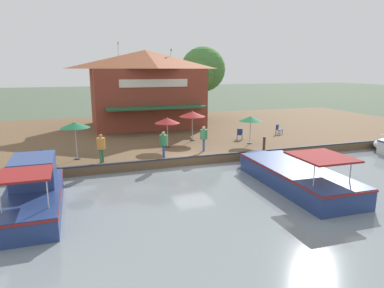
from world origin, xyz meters
TOP-DOWN VIEW (x-y plane):
  - ground_plane at (0.00, 0.00)m, footprint 220.00×220.00m
  - quay_deck at (-11.00, 0.00)m, footprint 22.00×56.00m
  - quay_edge_fender at (-0.10, 0.00)m, footprint 0.20×50.40m
  - waterfront_restaurant at (-13.88, -0.12)m, footprint 9.34×10.95m
  - patio_umbrella_back_row at (-2.12, -7.10)m, footprint 1.84×1.84m
  - patio_umbrella_mid_patio_right at (-3.46, -0.74)m, footprint 1.83×1.83m
  - patio_umbrella_mid_patio_left at (-5.19, 1.77)m, footprint 2.08×2.08m
  - patio_umbrella_by_entrance at (-2.71, 5.64)m, footprint 1.82×1.82m
  - cafe_chair_far_corner_seat at (-1.59, -9.25)m, footprint 0.58×0.58m
  - cafe_chair_under_first_umbrella at (-5.35, 9.91)m, footprint 0.59×0.59m
  - cafe_chair_back_row_seat at (-4.41, 5.63)m, footprint 0.60×0.60m
  - person_near_entrance at (-1.57, 1.38)m, footprint 0.50×0.50m
  - person_mid_patio at (-0.61, -1.77)m, footprint 0.50×0.50m
  - person_at_quay_edge at (-0.79, -5.67)m, footprint 0.51×0.51m
  - motorboat_distant_upstream at (4.85, 3.96)m, footprint 9.19×3.07m
  - motorboat_outer_channel at (3.87, -9.05)m, footprint 7.74×2.39m
  - mooring_post at (-0.35, 5.50)m, footprint 0.22×0.22m
  - tree_upstream_bank at (-17.69, 7.30)m, footprint 5.46×5.20m

SIDE VIEW (x-z plane):
  - ground_plane at x=0.00m, z-range 0.00..0.00m
  - quay_deck at x=-11.00m, z-range 0.00..0.60m
  - quay_edge_fender at x=-0.10m, z-range 0.60..0.70m
  - motorboat_distant_upstream at x=4.85m, z-range -0.42..1.74m
  - motorboat_outer_channel at x=3.87m, z-range -0.27..1.97m
  - cafe_chair_far_corner_seat at x=-1.59m, z-range 0.65..1.50m
  - cafe_chair_under_first_umbrella at x=-5.35m, z-range 0.65..1.50m
  - cafe_chair_back_row_seat at x=-4.41m, z-range 0.65..1.50m
  - mooring_post at x=-0.35m, z-range 0.61..1.59m
  - person_mid_patio at x=-0.61m, z-range 0.83..2.59m
  - person_near_entrance at x=-1.57m, z-range 0.84..2.61m
  - person_at_quay_edge at x=-0.79m, z-range 0.84..2.63m
  - patio_umbrella_by_entrance at x=-2.71m, z-range 1.45..3.63m
  - patio_umbrella_mid_patio_right at x=-3.46m, z-range 1.48..3.72m
  - patio_umbrella_mid_patio_left at x=-5.19m, z-range 1.55..3.96m
  - patio_umbrella_back_row at x=-2.12m, z-range 1.59..4.04m
  - waterfront_restaurant at x=-13.88m, z-range 0.31..8.50m
  - tree_upstream_bank at x=-17.69m, z-range 1.96..10.18m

